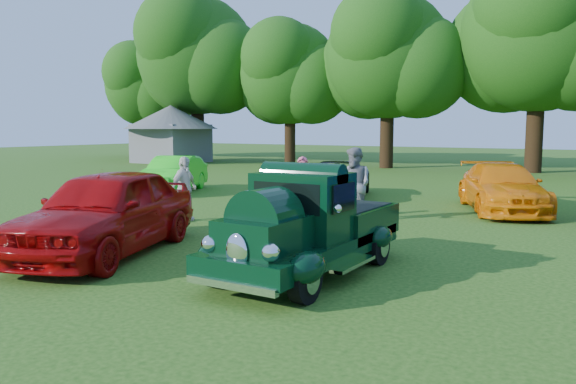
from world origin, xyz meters
The scene contains 10 objects.
ground centered at (0.00, 0.00, 0.00)m, with size 120.00×120.00×0.00m, color #1C4410.
hero_pickup centered at (0.55, 0.15, 0.73)m, with size 2.00×4.31×1.68m.
red_convertible centered at (-3.43, -0.60, 0.82)m, with size 1.93×4.80×1.64m, color #9B0607.
back_car_lime centered at (-9.51, 7.76, 0.67)m, with size 1.41×4.06×1.34m, color #1ED21C.
back_car_black centered at (-3.61, 9.43, 0.63)m, with size 2.08×4.50×1.25m, color black.
back_car_orange centered at (1.90, 9.07, 0.68)m, with size 1.91×4.69×1.36m, color orange.
spectator_pink centered at (-2.28, 4.86, 0.83)m, with size 0.60×0.39×1.65m, color #CF5572.
spectator_grey centered at (-0.97, 5.25, 0.95)m, with size 0.92×0.72×1.90m, color gray.
spectator_white centered at (-4.71, 3.00, 0.83)m, with size 0.98×0.41×1.67m, color silver.
gazebo centered at (-22.00, 21.00, 2.40)m, with size 6.40×6.40×3.90m.
Camera 1 is at (5.00, -7.78, 2.40)m, focal length 35.00 mm.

